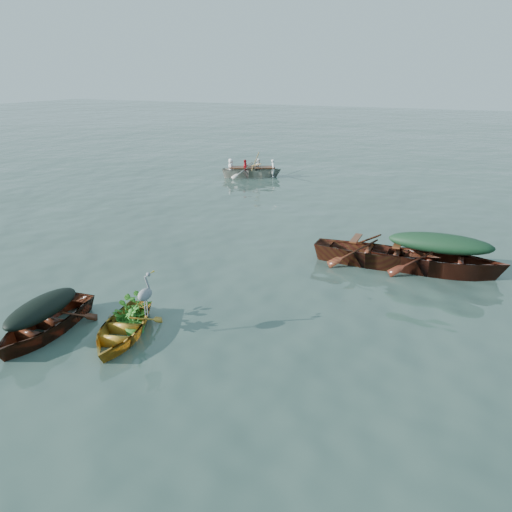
{
  "coord_description": "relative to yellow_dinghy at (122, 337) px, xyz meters",
  "views": [
    {
      "loc": [
        5.72,
        -9.38,
        5.23
      ],
      "look_at": [
        0.41,
        2.15,
        0.5
      ],
      "focal_mm": 35.0,
      "sensor_mm": 36.0,
      "label": 1
    }
  ],
  "objects": [
    {
      "name": "dark_tarp_cover",
      "position": [
        -1.58,
        -0.56,
        0.65
      ],
      "size": [
        0.93,
        2.04,
        0.4
      ],
      "primitive_type": "ellipsoid",
      "rotation": [
        0.0,
        0.0,
        0.1
      ],
      "color": "black",
      "rests_on": "dark_covered_boat"
    },
    {
      "name": "green_tarp_boat",
      "position": [
        5.58,
        6.45,
        0.0
      ],
      "size": [
        5.05,
        1.84,
        1.2
      ],
      "primitive_type": "imported",
      "rotation": [
        0.0,
        0.0,
        1.63
      ],
      "color": "#481A10",
      "rests_on": "ground"
    },
    {
      "name": "oars",
      "position": [
        -4.64,
        16.24,
        0.54
      ],
      "size": [
        1.67,
        2.6,
        0.06
      ],
      "primitive_type": null,
      "rotation": [
        0.0,
        0.0,
        2.02
      ],
      "color": "olive",
      "rests_on": "rowed_boat"
    },
    {
      "name": "dark_covered_boat",
      "position": [
        -1.58,
        -0.56,
        0.0
      ],
      "size": [
        1.69,
        3.72,
        0.89
      ],
      "primitive_type": "imported",
      "rotation": [
        0.0,
        0.0,
        0.1
      ],
      "color": "#4D1C12",
      "rests_on": "ground"
    },
    {
      "name": "dinghy_weeds",
      "position": [
        -0.14,
        0.53,
        0.69
      ],
      "size": [
        0.94,
        1.07,
        0.6
      ],
      "primitive_type": "imported",
      "rotation": [
        0.0,
        0.0,
        0.31
      ],
      "color": "#1E6B1C",
      "rests_on": "yellow_dinghy"
    },
    {
      "name": "open_wooden_boat",
      "position": [
        3.9,
        6.35,
        0.0
      ],
      "size": [
        4.9,
        1.61,
        1.17
      ],
      "primitive_type": "imported",
      "rotation": [
        0.0,
        0.0,
        1.59
      ],
      "color": "#502A14",
      "rests_on": "ground"
    },
    {
      "name": "yellow_dinghy",
      "position": [
        0.0,
        0.0,
        0.0
      ],
      "size": [
        2.12,
        3.2,
        0.78
      ],
      "primitive_type": "imported",
      "rotation": [
        0.0,
        0.0,
        0.31
      ],
      "color": "#C07E25",
      "rests_on": "ground"
    },
    {
      "name": "green_tarp_cover",
      "position": [
        5.58,
        6.45,
        0.86
      ],
      "size": [
        2.78,
        1.01,
        0.52
      ],
      "primitive_type": "ellipsoid",
      "rotation": [
        0.0,
        0.0,
        1.63
      ],
      "color": "#15341F",
      "rests_on": "green_tarp_boat"
    },
    {
      "name": "thwart_benches",
      "position": [
        3.9,
        6.35,
        0.6
      ],
      "size": [
        2.45,
        0.96,
        0.04
      ],
      "primitive_type": null,
      "rotation": [
        0.0,
        0.0,
        1.59
      ],
      "color": "#552713",
      "rests_on": "open_wooden_boat"
    },
    {
      "name": "rowed_boat",
      "position": [
        -4.64,
        16.24,
        0.0
      ],
      "size": [
        4.43,
        3.04,
        1.03
      ],
      "primitive_type": "imported",
      "rotation": [
        0.0,
        0.0,
        2.02
      ],
      "color": "beige",
      "rests_on": "ground"
    },
    {
      "name": "rowers",
      "position": [
        -4.64,
        16.24,
        0.89
      ],
      "size": [
        3.22,
        2.36,
        0.76
      ],
      "primitive_type": "imported",
      "rotation": [
        0.0,
        0.0,
        2.02
      ],
      "color": "white",
      "rests_on": "rowed_boat"
    },
    {
      "name": "ground",
      "position": [
        0.65,
        2.23,
        0.0
      ],
      "size": [
        140.0,
        140.0,
        0.0
      ],
      "primitive_type": "plane",
      "color": "#395046",
      "rests_on": "ground"
    },
    {
      "name": "heron",
      "position": [
        0.51,
        0.21,
        0.85
      ],
      "size": [
        0.39,
        0.47,
        0.92
      ],
      "primitive_type": null,
      "rotation": [
        0.0,
        0.0,
        0.31
      ],
      "color": "gray",
      "rests_on": "yellow_dinghy"
    }
  ]
}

